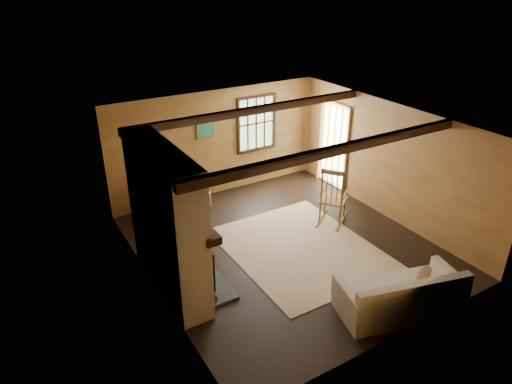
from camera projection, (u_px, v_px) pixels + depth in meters
ground at (285, 246)px, 8.60m from camera, size 5.50×5.50×0.00m
room_envelope at (290, 159)px, 8.18m from camera, size 5.02×5.52×2.44m
fireplace at (168, 227)px, 7.09m from camera, size 1.02×2.30×2.40m
rug at (300, 248)px, 8.54m from camera, size 2.50×3.00×0.01m
rocking_chair at (333, 199)px, 9.24m from camera, size 0.98×0.89×1.22m
sofa at (401, 298)px, 6.85m from camera, size 2.00×1.27×0.75m
firewood_pile at (147, 210)px, 9.66m from camera, size 0.59×0.11×0.22m
laundry_basket at (198, 197)px, 10.11m from camera, size 0.58×0.50×0.30m
basket_pillow at (198, 187)px, 9.99m from camera, size 0.48×0.43×0.20m
armchair at (160, 201)px, 9.34m from camera, size 1.22×1.21×0.84m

